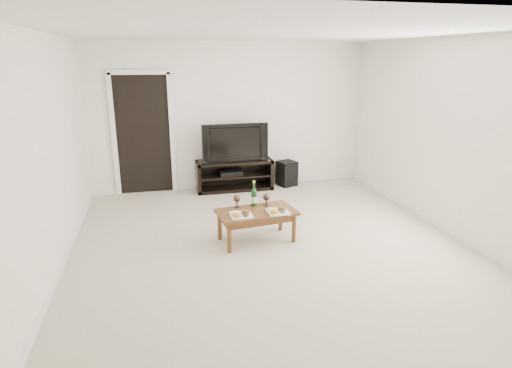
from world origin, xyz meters
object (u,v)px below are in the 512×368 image
(television, at_px, (234,142))
(subwoofer, at_px, (287,173))
(coffee_table, at_px, (257,226))
(media_console, at_px, (234,175))

(television, relative_size, subwoofer, 2.54)
(television, distance_m, coffee_table, 2.41)
(television, height_order, coffee_table, television)
(subwoofer, height_order, coffee_table, subwoofer)
(media_console, relative_size, television, 1.17)
(television, bearing_deg, media_console, 0.00)
(media_console, height_order, television, television)
(media_console, bearing_deg, coffee_table, -93.56)
(television, xyz_separation_m, subwoofer, (1.01, 0.04, -0.66))
(media_console, relative_size, coffee_table, 1.37)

